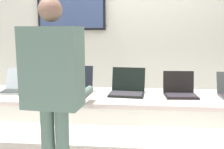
% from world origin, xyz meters
% --- Properties ---
extents(back_wall, '(8.00, 0.11, 2.59)m').
position_xyz_m(back_wall, '(-0.02, 1.13, 1.31)').
color(back_wall, silver).
rests_on(back_wall, ground).
extents(workbench, '(3.73, 0.70, 0.73)m').
position_xyz_m(workbench, '(0.00, 0.00, 0.69)').
color(workbench, beige).
rests_on(workbench, ground).
extents(laptop_station_1, '(0.40, 0.37, 0.24)m').
position_xyz_m(laptop_station_1, '(-1.08, 0.06, 0.79)').
color(laptop_station_1, '#A8B0B6').
rests_on(laptop_station_1, workbench).
extents(laptop_station_2, '(0.39, 0.34, 0.28)m').
position_xyz_m(laptop_station_2, '(-0.50, 0.04, 0.80)').
color(laptop_station_2, '#1E232C').
rests_on(laptop_station_2, workbench).
extents(laptop_station_3, '(0.37, 0.34, 0.26)m').
position_xyz_m(laptop_station_3, '(0.06, 0.06, 0.79)').
color(laptop_station_3, black).
rests_on(laptop_station_3, workbench).
extents(laptop_station_4, '(0.32, 0.28, 0.24)m').
position_xyz_m(laptop_station_4, '(0.58, 0.03, 0.79)').
color(laptop_station_4, black).
rests_on(laptop_station_4, workbench).
extents(person, '(0.48, 0.62, 1.61)m').
position_xyz_m(person, '(-0.49, -0.62, 0.97)').
color(person, '#526A5E').
rests_on(person, ground).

